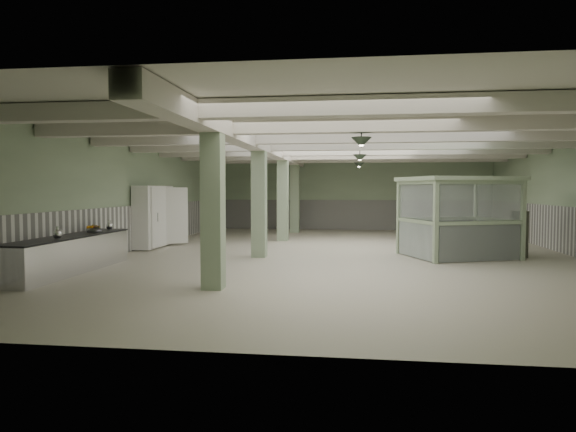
# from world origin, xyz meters

# --- Properties ---
(floor) EXTENTS (20.00, 20.00, 0.00)m
(floor) POSITION_xyz_m (0.00, 0.00, 0.00)
(floor) COLOR #BCB7A5
(floor) RESTS_ON ground
(ceiling) EXTENTS (14.00, 20.00, 0.02)m
(ceiling) POSITION_xyz_m (0.00, 0.00, 3.60)
(ceiling) COLOR silver
(ceiling) RESTS_ON wall_back
(wall_back) EXTENTS (14.00, 0.02, 3.60)m
(wall_back) POSITION_xyz_m (0.00, 10.00, 1.80)
(wall_back) COLOR #A2BA95
(wall_back) RESTS_ON floor
(wall_front) EXTENTS (14.00, 0.02, 3.60)m
(wall_front) POSITION_xyz_m (0.00, -10.00, 1.80)
(wall_front) COLOR #A2BA95
(wall_front) RESTS_ON floor
(wall_left) EXTENTS (0.02, 20.00, 3.60)m
(wall_left) POSITION_xyz_m (-7.00, 0.00, 1.80)
(wall_left) COLOR #A2BA95
(wall_left) RESTS_ON floor
(wainscot_left) EXTENTS (0.05, 19.90, 1.50)m
(wainscot_left) POSITION_xyz_m (-6.97, 0.00, 0.75)
(wainscot_left) COLOR white
(wainscot_left) RESTS_ON floor
(wainscot_back) EXTENTS (13.90, 0.05, 1.50)m
(wainscot_back) POSITION_xyz_m (0.00, 9.97, 0.75)
(wainscot_back) COLOR white
(wainscot_back) RESTS_ON floor
(girder) EXTENTS (0.45, 19.90, 0.40)m
(girder) POSITION_xyz_m (-2.50, 0.00, 3.38)
(girder) COLOR beige
(girder) RESTS_ON ceiling
(beam_a) EXTENTS (13.90, 0.35, 0.32)m
(beam_a) POSITION_xyz_m (0.00, -7.50, 3.42)
(beam_a) COLOR beige
(beam_a) RESTS_ON ceiling
(beam_b) EXTENTS (13.90, 0.35, 0.32)m
(beam_b) POSITION_xyz_m (0.00, -5.00, 3.42)
(beam_b) COLOR beige
(beam_b) RESTS_ON ceiling
(beam_c) EXTENTS (13.90, 0.35, 0.32)m
(beam_c) POSITION_xyz_m (0.00, -2.50, 3.42)
(beam_c) COLOR beige
(beam_c) RESTS_ON ceiling
(beam_d) EXTENTS (13.90, 0.35, 0.32)m
(beam_d) POSITION_xyz_m (0.00, 0.00, 3.42)
(beam_d) COLOR beige
(beam_d) RESTS_ON ceiling
(beam_e) EXTENTS (13.90, 0.35, 0.32)m
(beam_e) POSITION_xyz_m (0.00, 2.50, 3.42)
(beam_e) COLOR beige
(beam_e) RESTS_ON ceiling
(beam_f) EXTENTS (13.90, 0.35, 0.32)m
(beam_f) POSITION_xyz_m (0.00, 5.00, 3.42)
(beam_f) COLOR beige
(beam_f) RESTS_ON ceiling
(beam_g) EXTENTS (13.90, 0.35, 0.32)m
(beam_g) POSITION_xyz_m (0.00, 7.50, 3.42)
(beam_g) COLOR beige
(beam_g) RESTS_ON ceiling
(column_a) EXTENTS (0.42, 0.42, 3.60)m
(column_a) POSITION_xyz_m (-2.50, -6.00, 1.80)
(column_a) COLOR #93AA89
(column_a) RESTS_ON floor
(column_b) EXTENTS (0.42, 0.42, 3.60)m
(column_b) POSITION_xyz_m (-2.50, -1.00, 1.80)
(column_b) COLOR #93AA89
(column_b) RESTS_ON floor
(column_c) EXTENTS (0.42, 0.42, 3.60)m
(column_c) POSITION_xyz_m (-2.50, 4.00, 1.80)
(column_c) COLOR #93AA89
(column_c) RESTS_ON floor
(column_d) EXTENTS (0.42, 0.42, 3.60)m
(column_d) POSITION_xyz_m (-2.50, 8.00, 1.80)
(column_d) COLOR #93AA89
(column_d) RESTS_ON floor
(pendant_front) EXTENTS (0.44, 0.44, 0.22)m
(pendant_front) POSITION_xyz_m (0.50, -5.00, 3.05)
(pendant_front) COLOR #2C392B
(pendant_front) RESTS_ON ceiling
(pendant_mid) EXTENTS (0.44, 0.44, 0.22)m
(pendant_mid) POSITION_xyz_m (0.50, 0.50, 3.05)
(pendant_mid) COLOR #2C392B
(pendant_mid) RESTS_ON ceiling
(pendant_back) EXTENTS (0.44, 0.44, 0.22)m
(pendant_back) POSITION_xyz_m (0.50, 5.50, 3.05)
(pendant_back) COLOR #2C392B
(pendant_back) RESTS_ON ceiling
(prep_counter) EXTENTS (0.81, 4.65, 0.91)m
(prep_counter) POSITION_xyz_m (-6.54, -4.49, 0.46)
(prep_counter) COLOR silver
(prep_counter) RESTS_ON floor
(pitcher_near) EXTENTS (0.23, 0.25, 0.27)m
(pitcher_near) POSITION_xyz_m (-6.50, -2.56, 1.04)
(pitcher_near) COLOR silver
(pitcher_near) RESTS_ON prep_counter
(pitcher_far) EXTENTS (0.22, 0.25, 0.30)m
(pitcher_far) POSITION_xyz_m (-6.40, -5.25, 1.05)
(pitcher_far) COLOR silver
(pitcher_far) RESTS_ON prep_counter
(veg_colander) EXTENTS (0.49, 0.49, 0.19)m
(veg_colander) POSITION_xyz_m (-6.52, -3.34, 1.00)
(veg_colander) COLOR #3F3E43
(veg_colander) RESTS_ON prep_counter
(orange_bowl) EXTENTS (0.31, 0.31, 0.10)m
(orange_bowl) POSITION_xyz_m (-6.59, -3.38, 0.95)
(orange_bowl) COLOR #B2B2B7
(orange_bowl) RESTS_ON prep_counter
(walkin_cooler) EXTENTS (1.09, 2.33, 2.13)m
(walkin_cooler) POSITION_xyz_m (-6.62, 1.00, 1.07)
(walkin_cooler) COLOR white
(walkin_cooler) RESTS_ON floor
(guard_booth) EXTENTS (3.72, 3.45, 2.42)m
(guard_booth) POSITION_xyz_m (3.44, -0.17, 1.66)
(guard_booth) COLOR #9FB691
(guard_booth) RESTS_ON floor
(filing_cabinet) EXTENTS (0.55, 0.71, 1.40)m
(filing_cabinet) POSITION_xyz_m (5.33, 0.21, 0.70)
(filing_cabinet) COLOR #5A5C4C
(filing_cabinet) RESTS_ON floor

